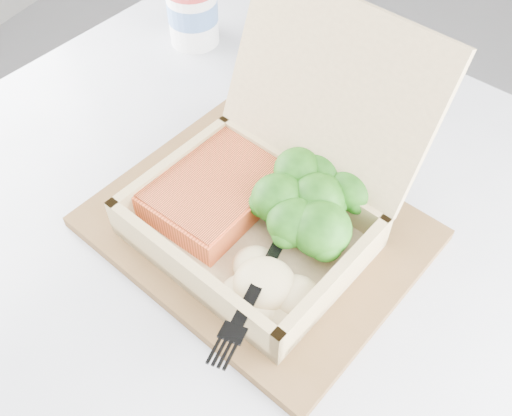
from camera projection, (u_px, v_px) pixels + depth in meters
The scene contains 9 objects.
cafe_table at pixel (233, 299), 0.74m from camera, with size 0.87×0.87×0.71m.
serving_tray at pixel (257, 228), 0.58m from camera, with size 0.31×0.25×0.01m, color brown.
takeout_container at pixel (274, 184), 0.54m from camera, with size 0.26×0.27×0.19m.
salmon_fillet at pixel (216, 189), 0.57m from camera, with size 0.10×0.13×0.03m, color orange.
broccoli_pile at pixel (317, 204), 0.55m from camera, with size 0.13×0.13×0.05m, color #2C7A1B, non-canonical shape.
mashed_potatoes at pixel (264, 284), 0.50m from camera, with size 0.09×0.08×0.03m, color #CEBE85.
plastic_fork at pixel (267, 265), 0.50m from camera, with size 0.04×0.14×0.02m.
paper_cup at pixel (193, 11), 0.76m from camera, with size 0.07×0.07×0.09m.
receipt at pixel (327, 141), 0.67m from camera, with size 0.08×0.15×0.00m, color white.
Camera 1 is at (-0.29, -0.62, 1.18)m, focal length 40.00 mm.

